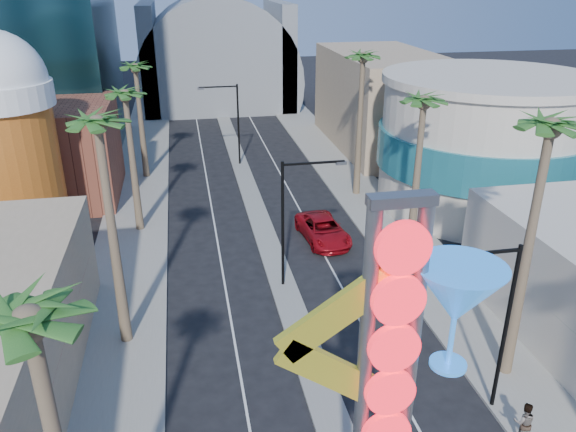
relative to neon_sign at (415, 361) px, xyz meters
The scene contains 21 objects.
sidewalk_west 34.43m from the neon_sign, 107.85° to the left, with size 5.00×100.00×0.15m, color gray.
sidewalk_east 33.97m from the neon_sign, 74.84° to the left, with size 5.00×100.00×0.15m, color gray.
median 35.79m from the neon_sign, 91.33° to the left, with size 1.60×84.00×0.15m, color gray.
brick_filler_west 39.01m from the neon_sign, 115.64° to the left, with size 10.00×10.00×8.00m, color brown.
filler_east 47.58m from the neon_sign, 71.37° to the left, with size 10.00×20.00×10.00m, color tan.
beer_mug 32.39m from the neon_sign, 123.38° to the left, with size 7.00×7.00×14.50m.
turquoise_building 32.10m from the neon_sign, 57.56° to the left, with size 16.60×16.60×10.60m.
canopy 69.11m from the neon_sign, 90.68° to the left, with size 22.00×16.00×22.00m.
neon_sign is the anchor object (origin of this frame).
streetlight_0 17.21m from the neon_sign, 90.90° to the left, with size 3.79×0.25×8.00m.
streetlight_1 41.13m from the neon_sign, 91.90° to the left, with size 3.79×0.25×8.00m.
streetlight_2 8.15m from the neon_sign, 40.46° to the left, with size 3.45×0.25×8.00m.
palm_0 10.21m from the neon_sign, behind, with size 2.40×2.40×11.70m.
palm_1 16.70m from the neon_sign, 126.98° to the left, with size 2.40×2.40×12.70m.
palm_2 28.85m from the neon_sign, 109.95° to the left, with size 2.40×2.40×11.20m.
palm_3 40.31m from the neon_sign, 104.11° to the left, with size 2.40×2.40×11.20m.
palm_5 11.50m from the neon_sign, 40.70° to the left, with size 2.40×2.40×13.20m.
palm_6 20.89m from the neon_sign, 66.74° to the left, with size 2.40×2.40×11.70m.
palm_7 32.29m from the neon_sign, 75.23° to the left, with size 2.40×2.40×12.70m.
red_pickup 23.91m from the neon_sign, 82.15° to the left, with size 2.74×5.95×1.65m, color #AD0D16.
pedestrian_b 9.48m from the neon_sign, 24.43° to the left, with size 0.88×0.68×1.81m, color gray.
Camera 1 is at (-5.30, -9.38, 17.67)m, focal length 35.00 mm.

